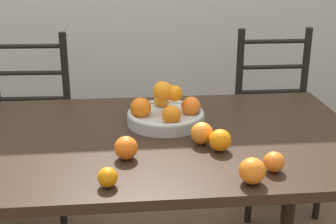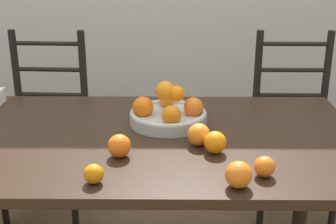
# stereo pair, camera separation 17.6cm
# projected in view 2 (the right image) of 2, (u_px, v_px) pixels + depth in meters

# --- Properties ---
(dining_table) EXTENTS (1.74, 0.94, 0.75)m
(dining_table) POSITION_uv_depth(u_px,v_px,m) (132.00, 157.00, 1.79)
(dining_table) COLOR black
(dining_table) RESTS_ON ground_plane
(fruit_bowl) EXTENTS (0.31, 0.31, 0.18)m
(fruit_bowl) POSITION_uv_depth(u_px,v_px,m) (168.00, 113.00, 1.86)
(fruit_bowl) COLOR #B2B7B2
(fruit_bowl) RESTS_ON dining_table
(orange_loose_0) EXTENTS (0.08, 0.08, 0.08)m
(orange_loose_0) POSITION_uv_depth(u_px,v_px,m) (215.00, 142.00, 1.60)
(orange_loose_0) COLOR orange
(orange_loose_0) RESTS_ON dining_table
(orange_loose_1) EXTENTS (0.06, 0.06, 0.06)m
(orange_loose_1) POSITION_uv_depth(u_px,v_px,m) (94.00, 174.00, 1.40)
(orange_loose_1) COLOR orange
(orange_loose_1) RESTS_ON dining_table
(orange_loose_2) EXTENTS (0.08, 0.08, 0.08)m
(orange_loose_2) POSITION_uv_depth(u_px,v_px,m) (199.00, 135.00, 1.66)
(orange_loose_2) COLOR orange
(orange_loose_2) RESTS_ON dining_table
(orange_loose_3) EXTENTS (0.08, 0.08, 0.08)m
(orange_loose_3) POSITION_uv_depth(u_px,v_px,m) (119.00, 146.00, 1.57)
(orange_loose_3) COLOR orange
(orange_loose_3) RESTS_ON dining_table
(orange_loose_4) EXTENTS (0.08, 0.08, 0.08)m
(orange_loose_4) POSITION_uv_depth(u_px,v_px,m) (239.00, 175.00, 1.37)
(orange_loose_4) COLOR orange
(orange_loose_4) RESTS_ON dining_table
(orange_loose_5) EXTENTS (0.07, 0.07, 0.07)m
(orange_loose_5) POSITION_uv_depth(u_px,v_px,m) (265.00, 167.00, 1.44)
(orange_loose_5) COLOR orange
(orange_loose_5) RESTS_ON dining_table
(chair_left) EXTENTS (0.44, 0.42, 0.99)m
(chair_left) POSITION_uv_depth(u_px,v_px,m) (46.00, 128.00, 2.56)
(chair_left) COLOR black
(chair_left) RESTS_ON ground_plane
(chair_right) EXTENTS (0.43, 0.41, 0.99)m
(chair_right) POSITION_uv_depth(u_px,v_px,m) (293.00, 129.00, 2.54)
(chair_right) COLOR black
(chair_right) RESTS_ON ground_plane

